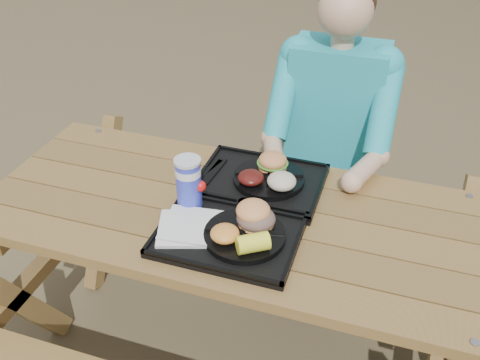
% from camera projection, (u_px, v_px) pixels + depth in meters
% --- Properties ---
extents(ground, '(60.00, 60.00, 0.00)m').
position_uv_depth(ground, '(240.00, 351.00, 2.26)').
color(ground, '#999999').
rests_on(ground, ground).
extents(picnic_table, '(1.80, 1.49, 0.75)m').
position_uv_depth(picnic_table, '(240.00, 288.00, 2.05)').
color(picnic_table, '#999999').
rests_on(picnic_table, ground).
extents(tray_near, '(0.45, 0.35, 0.02)m').
position_uv_depth(tray_near, '(229.00, 235.00, 1.71)').
color(tray_near, black).
rests_on(tray_near, picnic_table).
extents(tray_far, '(0.45, 0.35, 0.02)m').
position_uv_depth(tray_far, '(260.00, 183.00, 1.95)').
color(tray_far, black).
rests_on(tray_far, picnic_table).
extents(plate_near, '(0.26, 0.26, 0.02)m').
position_uv_depth(plate_near, '(245.00, 235.00, 1.68)').
color(plate_near, black).
rests_on(plate_near, tray_near).
extents(plate_far, '(0.26, 0.26, 0.02)m').
position_uv_depth(plate_far, '(269.00, 178.00, 1.94)').
color(plate_far, black).
rests_on(plate_far, tray_far).
extents(napkin_stack, '(0.23, 0.23, 0.02)m').
position_uv_depth(napkin_stack, '(187.00, 227.00, 1.72)').
color(napkin_stack, silver).
rests_on(napkin_stack, tray_near).
extents(soda_cup, '(0.08, 0.08, 0.17)m').
position_uv_depth(soda_cup, '(189.00, 184.00, 1.78)').
color(soda_cup, '#1826BB').
rests_on(soda_cup, tray_near).
extents(condiment_bbq, '(0.05, 0.05, 0.03)m').
position_uv_depth(condiment_bbq, '(244.00, 205.00, 1.80)').
color(condiment_bbq, black).
rests_on(condiment_bbq, tray_near).
extents(condiment_mustard, '(0.05, 0.05, 0.03)m').
position_uv_depth(condiment_mustard, '(255.00, 211.00, 1.78)').
color(condiment_mustard, gold).
rests_on(condiment_mustard, tray_near).
extents(sandwich, '(0.12, 0.12, 0.12)m').
position_uv_depth(sandwich, '(256.00, 210.00, 1.68)').
color(sandwich, '#E99352').
rests_on(sandwich, plate_near).
extents(mac_cheese, '(0.09, 0.09, 0.05)m').
position_uv_depth(mac_cheese, '(225.00, 234.00, 1.64)').
color(mac_cheese, '#EE9F3E').
rests_on(mac_cheese, plate_near).
extents(corn_cob, '(0.14, 0.14, 0.06)m').
position_uv_depth(corn_cob, '(253.00, 243.00, 1.60)').
color(corn_cob, '#FFFC35').
rests_on(corn_cob, plate_near).
extents(cutlery_far, '(0.05, 0.18, 0.01)m').
position_uv_depth(cutlery_far, '(214.00, 171.00, 1.99)').
color(cutlery_far, black).
rests_on(cutlery_far, tray_far).
extents(burger, '(0.11, 0.11, 0.10)m').
position_uv_depth(burger, '(273.00, 157.00, 1.95)').
color(burger, '#D6864B').
rests_on(burger, plate_far).
extents(baked_beans, '(0.09, 0.09, 0.04)m').
position_uv_depth(baked_beans, '(251.00, 178.00, 1.89)').
color(baked_beans, '#4B120F').
rests_on(baked_beans, plate_far).
extents(potato_salad, '(0.10, 0.10, 0.06)m').
position_uv_depth(potato_salad, '(282.00, 181.00, 1.86)').
color(potato_salad, beige).
rests_on(potato_salad, plate_far).
extents(diner, '(0.48, 0.84, 1.28)m').
position_uv_depth(diner, '(330.00, 153.00, 2.35)').
color(diner, '#1CC5CA').
rests_on(diner, ground).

